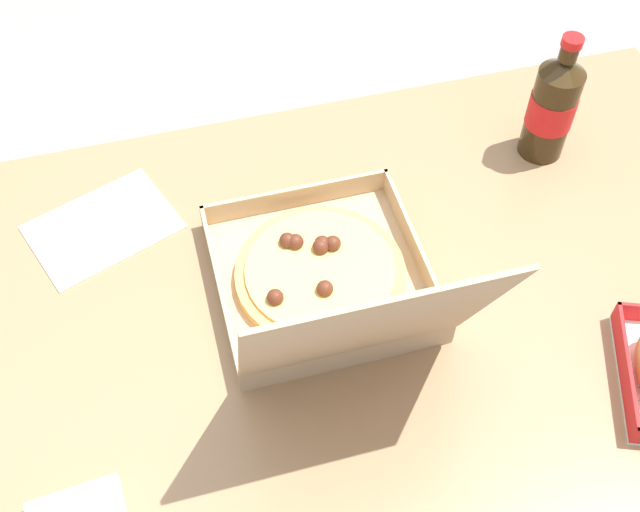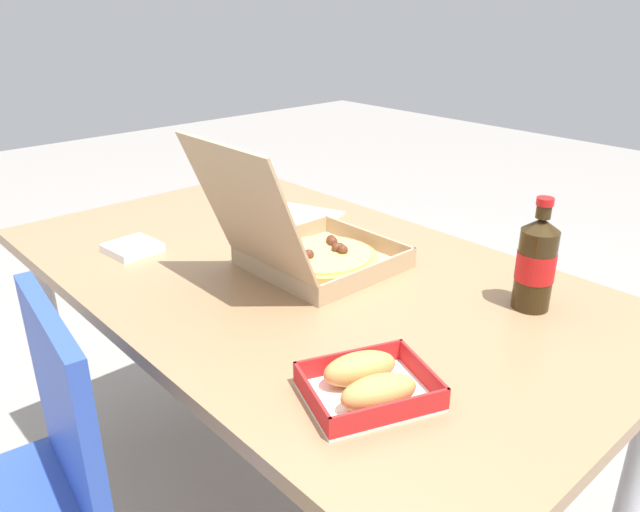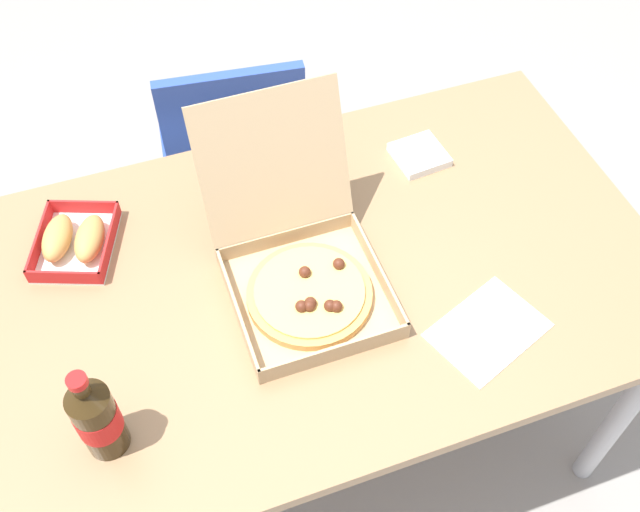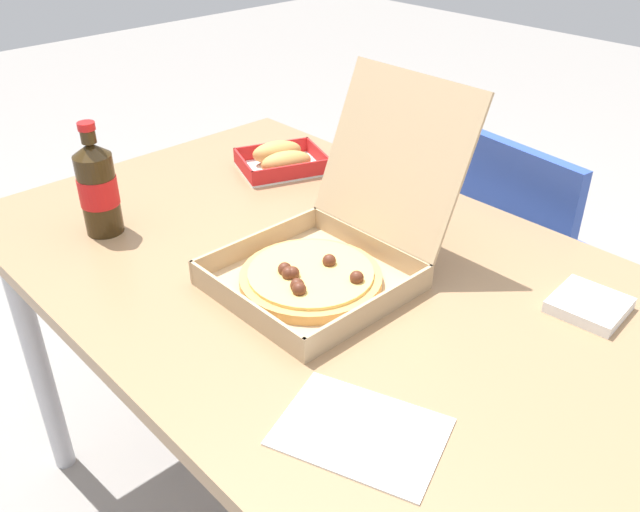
{
  "view_description": "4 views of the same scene",
  "coord_description": "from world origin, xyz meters",
  "px_view_note": "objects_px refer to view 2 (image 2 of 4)",
  "views": [
    {
      "loc": [
        0.16,
        0.58,
        1.65
      ],
      "look_at": [
        -0.01,
        -0.06,
        0.79
      ],
      "focal_mm": 43.59,
      "sensor_mm": 36.0,
      "label": 1
    },
    {
      "loc": [
        -0.94,
        0.8,
        1.3
      ],
      "look_at": [
        0.01,
        -0.07,
        0.74
      ],
      "focal_mm": 34.33,
      "sensor_mm": 36.0,
      "label": 2
    },
    {
      "loc": [
        -0.27,
        -0.84,
        1.93
      ],
      "look_at": [
        0.03,
        0.01,
        0.77
      ],
      "focal_mm": 41.57,
      "sensor_mm": 36.0,
      "label": 3
    },
    {
      "loc": [
        0.7,
        -0.7,
        1.38
      ],
      "look_at": [
        0.0,
        -0.05,
        0.8
      ],
      "focal_mm": 37.55,
      "sensor_mm": 36.0,
      "label": 4
    }
  ],
  "objects_px": {
    "pizza_box_open": "(311,250)",
    "paper_menu": "(300,215)",
    "bread_side_box": "(369,383)",
    "napkin_pile": "(132,248)",
    "chair": "(8,510)",
    "cola_bottle": "(536,263)"
  },
  "relations": [
    {
      "from": "chair",
      "to": "bread_side_box",
      "type": "height_order",
      "value": "chair"
    },
    {
      "from": "bread_side_box",
      "to": "chair",
      "type": "bearing_deg",
      "value": 45.24
    },
    {
      "from": "cola_bottle",
      "to": "napkin_pile",
      "type": "bearing_deg",
      "value": 29.76
    },
    {
      "from": "chair",
      "to": "bread_side_box",
      "type": "xyz_separation_m",
      "value": [
        -0.43,
        -0.44,
        0.28
      ]
    },
    {
      "from": "chair",
      "to": "paper_menu",
      "type": "relative_size",
      "value": 3.95
    },
    {
      "from": "bread_side_box",
      "to": "napkin_pile",
      "type": "xyz_separation_m",
      "value": [
        0.77,
        0.0,
        -0.02
      ]
    },
    {
      "from": "cola_bottle",
      "to": "paper_menu",
      "type": "bearing_deg",
      "value": -1.45
    },
    {
      "from": "pizza_box_open",
      "to": "bread_side_box",
      "type": "distance_m",
      "value": 0.48
    },
    {
      "from": "pizza_box_open",
      "to": "napkin_pile",
      "type": "xyz_separation_m",
      "value": [
        0.36,
        0.25,
        -0.04
      ]
    },
    {
      "from": "bread_side_box",
      "to": "napkin_pile",
      "type": "relative_size",
      "value": 2.1
    },
    {
      "from": "cola_bottle",
      "to": "napkin_pile",
      "type": "distance_m",
      "value": 0.91
    },
    {
      "from": "chair",
      "to": "napkin_pile",
      "type": "relative_size",
      "value": 7.55
    },
    {
      "from": "chair",
      "to": "pizza_box_open",
      "type": "relative_size",
      "value": 2.03
    },
    {
      "from": "cola_bottle",
      "to": "pizza_box_open",
      "type": "bearing_deg",
      "value": 25.62
    },
    {
      "from": "bread_side_box",
      "to": "paper_menu",
      "type": "height_order",
      "value": "bread_side_box"
    },
    {
      "from": "pizza_box_open",
      "to": "paper_menu",
      "type": "bearing_deg",
      "value": -36.68
    },
    {
      "from": "pizza_box_open",
      "to": "cola_bottle",
      "type": "height_order",
      "value": "pizza_box_open"
    },
    {
      "from": "bread_side_box",
      "to": "cola_bottle",
      "type": "height_order",
      "value": "cola_bottle"
    },
    {
      "from": "paper_menu",
      "to": "napkin_pile",
      "type": "bearing_deg",
      "value": 60.93
    },
    {
      "from": "pizza_box_open",
      "to": "napkin_pile",
      "type": "bearing_deg",
      "value": 34.17
    },
    {
      "from": "bread_side_box",
      "to": "paper_menu",
      "type": "bearing_deg",
      "value": -33.38
    },
    {
      "from": "pizza_box_open",
      "to": "chair",
      "type": "bearing_deg",
      "value": 88.09
    }
  ]
}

